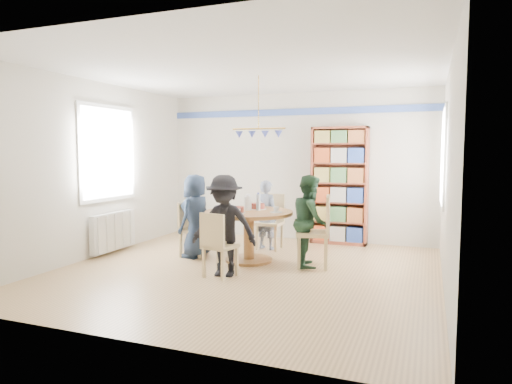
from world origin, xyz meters
The scene contains 14 objects.
ground centered at (0.00, 0.00, 0.00)m, with size 5.00×5.00×0.00m, color tan.
room_shell centered at (-0.26, 0.87, 1.65)m, with size 5.00×5.00×5.00m.
radiator centered at (-2.42, 0.30, 0.35)m, with size 0.12×1.00×0.60m.
dining_table centered at (-0.17, 0.55, 0.56)m, with size 1.30×1.30×0.75m.
chair_left centered at (-1.18, 0.56, 0.47)m, with size 0.42×0.42×0.85m.
chair_right centered at (0.88, 0.56, 0.56)m, with size 0.52×0.52×1.01m.
chair_far centered at (-0.17, 1.55, 0.50)m, with size 0.41×0.41×0.91m.
chair_near centered at (-0.21, -0.44, 0.47)m, with size 0.44×0.44×0.85m.
person_left centered at (-1.04, 0.51, 0.64)m, with size 0.63×0.41×1.28m, color #162132.
person_right centered at (0.75, 0.59, 0.65)m, with size 0.63×0.49×1.30m, color #18301D.
person_far centered at (-0.22, 1.46, 0.58)m, with size 0.42×0.28×1.15m, color gray.
person_near centered at (-0.17, -0.31, 0.66)m, with size 0.85×0.49×1.32m, color black.
bookshelf centered at (0.83, 2.34, 1.01)m, with size 0.98×0.29×2.06m.
tableware centered at (-0.19, 0.58, 0.81)m, with size 1.02×1.02×0.27m.
Camera 1 is at (2.31, -5.64, 1.62)m, focal length 32.00 mm.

